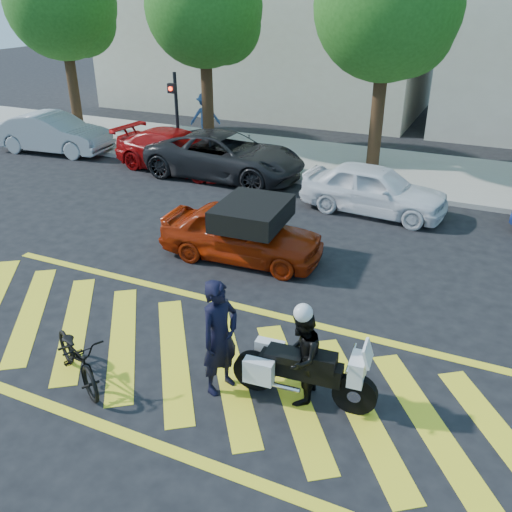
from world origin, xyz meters
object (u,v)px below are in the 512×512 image
at_px(police_motorcycle, 301,370).
at_px(parked_left, 177,151).
at_px(parked_mid_left, 225,155).
at_px(officer_moto, 301,357).
at_px(parked_mid_right, 374,189).
at_px(bicycle, 77,356).
at_px(officer_bike, 220,337).
at_px(red_convertible, 242,233).
at_px(parked_far_left, 54,133).

relative_size(police_motorcycle, parked_left, 0.48).
height_order(police_motorcycle, parked_mid_left, parked_mid_left).
distance_m(officer_moto, parked_left, 12.29).
xyz_separation_m(officer_moto, parked_mid_right, (-0.84, 8.20, -0.10)).
xyz_separation_m(bicycle, officer_moto, (3.41, 1.06, 0.32)).
relative_size(bicycle, parked_left, 0.38).
relative_size(officer_bike, red_convertible, 0.51).
bearing_deg(parked_mid_right, parked_left, 85.13).
distance_m(bicycle, police_motorcycle, 3.59).
bearing_deg(parked_left, police_motorcycle, -133.27).
height_order(bicycle, police_motorcycle, police_motorcycle).
xyz_separation_m(red_convertible, parked_mid_right, (2.11, 4.16, 0.04)).
relative_size(officer_bike, bicycle, 1.09).
height_order(officer_bike, parked_far_left, officer_bike).
distance_m(police_motorcycle, parked_mid_right, 8.25).
distance_m(officer_bike, bicycle, 2.37).
bearing_deg(red_convertible, police_motorcycle, -146.80).
relative_size(bicycle, parked_far_left, 0.40).
bearing_deg(police_motorcycle, parked_far_left, 141.06).
xyz_separation_m(parked_left, parked_mid_right, (7.15, -1.14, 0.01)).
height_order(parked_mid_left, parked_mid_right, parked_mid_left).
height_order(officer_bike, parked_left, officer_bike).
xyz_separation_m(parked_mid_left, parked_mid_right, (5.27, -1.14, -0.05)).
distance_m(officer_moto, parked_far_left, 16.44).
xyz_separation_m(officer_bike, police_motorcycle, (1.24, 0.27, -0.42)).
xyz_separation_m(police_motorcycle, parked_left, (-8.00, 9.35, 0.14)).
relative_size(officer_moto, parked_far_left, 0.35).
bearing_deg(red_convertible, bicycle, 171.80).
relative_size(police_motorcycle, officer_moto, 1.44).
distance_m(police_motorcycle, parked_left, 12.30).
distance_m(police_motorcycle, parked_mid_left, 11.18).
bearing_deg(parked_mid_left, parked_mid_right, -101.75).
xyz_separation_m(bicycle, parked_far_left, (-10.12, 10.40, 0.27)).
relative_size(officer_bike, parked_mid_left, 0.36).
bearing_deg(parked_mid_right, parked_far_left, 89.05).
xyz_separation_m(bicycle, parked_mid_right, (2.57, 9.26, 0.23)).
bearing_deg(bicycle, parked_mid_right, 14.76).
distance_m(parked_mid_left, parked_mid_right, 5.40).
bearing_deg(parked_far_left, parked_left, -95.78).
bearing_deg(parked_mid_left, officer_moto, -146.38).
height_order(police_motorcycle, parked_left, parked_left).
relative_size(red_convertible, parked_left, 0.81).
bearing_deg(parked_far_left, officer_bike, -133.80).
xyz_separation_m(officer_moto, red_convertible, (-2.94, 4.04, -0.14)).
height_order(police_motorcycle, parked_far_left, parked_far_left).
xyz_separation_m(officer_moto, parked_far_left, (-13.53, 9.34, -0.05)).
bearing_deg(parked_left, bicycle, -150.10).
xyz_separation_m(officer_moto, parked_mid_left, (-6.11, 9.34, -0.05)).
relative_size(officer_bike, officer_moto, 1.22).
xyz_separation_m(officer_bike, bicycle, (-2.18, -0.79, -0.50)).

